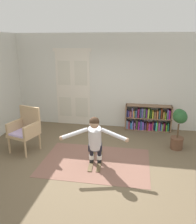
% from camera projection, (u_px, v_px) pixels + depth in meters
% --- Properties ---
extents(ground_plane, '(7.20, 7.20, 0.00)m').
position_uv_depth(ground_plane, '(92.00, 164.00, 5.22)').
color(ground_plane, brown).
extents(back_wall, '(6.00, 0.10, 2.90)m').
position_uv_depth(back_wall, '(108.00, 81.00, 7.24)').
color(back_wall, beige).
rests_on(back_wall, ground).
extents(double_door, '(1.22, 0.05, 2.45)m').
position_uv_depth(double_door, '(73.00, 88.00, 7.43)').
color(double_door, beige).
rests_on(double_door, ground).
extents(rug, '(2.43, 1.69, 0.01)m').
position_uv_depth(rug, '(95.00, 162.00, 5.32)').
color(rug, brown).
rests_on(rug, ground).
extents(bookshelf, '(1.40, 0.30, 0.79)m').
position_uv_depth(bookshelf, '(148.00, 119.00, 7.15)').
color(bookshelf, brown).
rests_on(bookshelf, ground).
extents(wicker_chair, '(0.74, 0.74, 1.10)m').
position_uv_depth(wicker_chair, '(26.00, 128.00, 5.76)').
color(wicker_chair, tan).
rests_on(wicker_chair, ground).
extents(potted_plant, '(0.36, 0.45, 1.07)m').
position_uv_depth(potted_plant, '(179.00, 122.00, 5.78)').
color(potted_plant, brown).
rests_on(potted_plant, ground).
extents(skis_pair, '(0.36, 0.93, 0.07)m').
position_uv_depth(skis_pair, '(96.00, 160.00, 5.35)').
color(skis_pair, brown).
rests_on(skis_pair, rug).
extents(person_skier, '(1.44, 0.61, 1.09)m').
position_uv_depth(person_skier, '(95.00, 137.00, 5.00)').
color(person_skier, white).
rests_on(person_skier, skis_pair).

